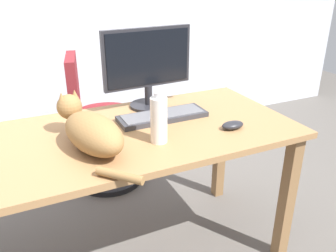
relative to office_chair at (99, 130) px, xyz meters
The scene contains 7 objects.
desk 0.86m from the office_chair, 96.68° to the right, with size 1.64×0.74×0.74m.
office_chair is the anchor object (origin of this frame).
monitor 0.82m from the office_chair, 74.64° to the right, with size 0.48×0.20×0.41m.
keyboard 0.84m from the office_chair, 78.43° to the right, with size 0.44×0.15×0.03m.
cat 1.03m from the office_chair, 104.75° to the right, with size 0.26×0.60×0.20m.
computer_mouse 1.13m from the office_chair, 68.24° to the right, with size 0.11×0.06×0.04m, color #232328.
spray_bottle 1.07m from the office_chair, 87.93° to the right, with size 0.07×0.07×0.22m.
Camera 1 is at (-0.40, -1.39, 1.41)m, focal length 37.62 mm.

